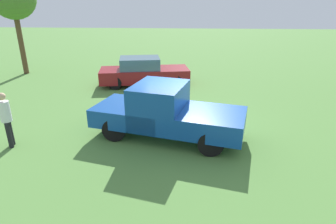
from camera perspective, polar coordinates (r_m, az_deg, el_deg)
ground_plane at (r=10.49m, az=2.00°, el=-2.84°), size 80.00×80.00×0.00m
pickup_truck at (r=9.36m, az=-0.75°, el=0.30°), size 5.27×3.06×1.81m
sedan_near at (r=15.60m, az=-4.96°, el=8.00°), size 4.99×2.60×1.50m
person_bystander at (r=10.00m, az=-29.80°, el=-0.82°), size 0.41×0.41×1.77m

